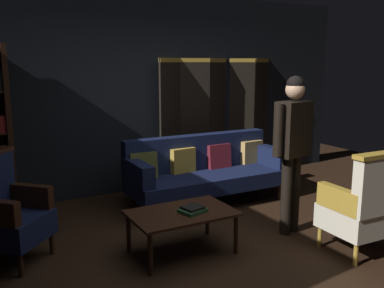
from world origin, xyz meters
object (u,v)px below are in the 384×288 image
(standing_figure, at_px, (293,140))
(armchair_gilt_accent, at_px, (363,206))
(armchair_wing_left, at_px, (6,211))
(book_green_cloth, at_px, (193,210))
(folding_screen, at_px, (218,118))
(coffee_table, at_px, (182,216))
(book_black_cloth, at_px, (193,207))
(velvet_couch, at_px, (205,169))

(standing_figure, bearing_deg, armchair_gilt_accent, -72.29)
(armchair_wing_left, bearing_deg, book_green_cloth, -23.05)
(standing_figure, bearing_deg, folding_screen, 78.37)
(coffee_table, xyz_separation_m, armchair_wing_left, (-1.50, 0.62, 0.12))
(armchair_gilt_accent, relative_size, book_green_cloth, 4.35)
(coffee_table, xyz_separation_m, book_black_cloth, (0.09, -0.06, 0.09))
(folding_screen, distance_m, velvet_couch, 1.26)
(book_green_cloth, bearing_deg, standing_figure, -2.40)
(armchair_wing_left, xyz_separation_m, standing_figure, (2.77, -0.72, 0.54))
(folding_screen, height_order, armchair_wing_left, folding_screen)
(coffee_table, bearing_deg, book_green_cloth, -34.24)
(velvet_couch, relative_size, book_black_cloth, 11.52)
(coffee_table, height_order, armchair_wing_left, armchair_wing_left)
(standing_figure, height_order, book_green_cloth, standing_figure)
(velvet_couch, bearing_deg, armchair_gilt_accent, -75.66)
(armchair_wing_left, height_order, standing_figure, standing_figure)
(folding_screen, bearing_deg, armchair_wing_left, -155.44)
(folding_screen, height_order, velvet_couch, folding_screen)
(standing_figure, xyz_separation_m, book_black_cloth, (-1.18, 0.05, -0.56))
(book_green_cloth, distance_m, book_black_cloth, 0.03)
(armchair_gilt_accent, bearing_deg, velvet_couch, 104.34)
(coffee_table, relative_size, book_green_cloth, 4.19)
(book_green_cloth, xyz_separation_m, book_black_cloth, (0.00, 0.00, 0.03))
(velvet_couch, bearing_deg, folding_screen, 49.11)
(book_black_cloth, bearing_deg, velvet_couch, 55.40)
(coffee_table, distance_m, book_green_cloth, 0.12)
(folding_screen, distance_m, book_black_cloth, 2.75)
(folding_screen, distance_m, coffee_table, 2.77)
(coffee_table, bearing_deg, velvet_couch, 51.55)
(book_black_cloth, bearing_deg, armchair_wing_left, 156.95)
(armchair_gilt_accent, relative_size, book_black_cloth, 5.65)
(standing_figure, relative_size, book_black_cloth, 9.25)
(folding_screen, height_order, book_green_cloth, folding_screen)
(armchair_wing_left, bearing_deg, book_black_cloth, -23.05)
(armchair_gilt_accent, distance_m, book_green_cloth, 1.63)
(book_green_cloth, relative_size, book_black_cloth, 1.30)
(coffee_table, height_order, book_black_cloth, book_black_cloth)
(armchair_wing_left, relative_size, book_black_cloth, 5.65)
(standing_figure, bearing_deg, armchair_wing_left, 165.32)
(velvet_couch, height_order, armchair_gilt_accent, armchair_gilt_accent)
(coffee_table, height_order, armchair_gilt_accent, armchair_gilt_accent)
(velvet_couch, relative_size, armchair_gilt_accent, 2.04)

